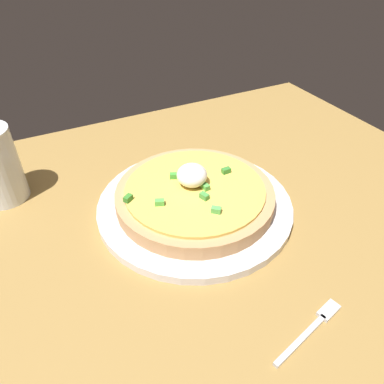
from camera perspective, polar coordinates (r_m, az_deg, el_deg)
dining_table at (r=52.28cm, az=3.27°, el=-7.05°), size 90.79×79.33×2.30cm
plate at (r=54.54cm, az=0.00°, el=-2.18°), size 28.90×28.90×1.26cm
pizza at (r=53.27cm, az=-0.01°, el=-0.46°), size 23.25×23.25×5.87cm
fork at (r=43.62cm, az=18.32°, el=-19.47°), size 11.08×3.65×0.50cm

